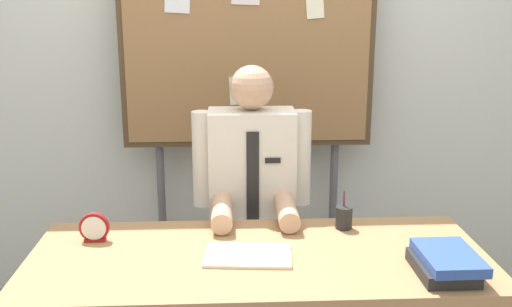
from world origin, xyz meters
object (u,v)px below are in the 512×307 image
object	(u,v)px
desk	(258,276)
pen_holder	(344,217)
person	(252,223)
bulletin_board	(248,47)
desk_clock	(94,229)
book_stack	(445,263)
open_notebook	(248,255)

from	to	relation	value
desk	pen_holder	world-z (taller)	pen_holder
desk	pen_holder	distance (m)	0.47
person	bulletin_board	world-z (taller)	bulletin_board
desk	desk_clock	distance (m)	0.68
person	pen_holder	size ratio (longest dim) A/B	8.78
bulletin_board	desk_clock	size ratio (longest dim) A/B	17.18
bulletin_board	book_stack	xyz separation A→B (m)	(0.65, -1.27, -0.65)
bulletin_board	open_notebook	xyz separation A→B (m)	(-0.04, -1.09, -0.69)
person	pen_holder	xyz separation A→B (m)	(0.37, -0.33, 0.15)
person	open_notebook	size ratio (longest dim) A/B	4.33
desk	person	size ratio (longest dim) A/B	1.24
person	open_notebook	xyz separation A→B (m)	(-0.04, -0.60, 0.11)
open_notebook	bulletin_board	bearing A→B (deg)	87.96
desk	bulletin_board	xyz separation A→B (m)	(-0.00, 1.07, 0.79)
person	pen_holder	bearing A→B (deg)	-41.64
person	desk_clock	size ratio (longest dim) A/B	11.87
book_stack	desk_clock	bearing A→B (deg)	164.78
bulletin_board	open_notebook	bearing A→B (deg)	-92.04
bulletin_board	desk_clock	world-z (taller)	bulletin_board
desk	person	world-z (taller)	person
person	bulletin_board	distance (m)	0.94
bulletin_board	pen_holder	distance (m)	1.11
bulletin_board	desk	bearing A→B (deg)	-90.00
desk_clock	pen_holder	bearing A→B (deg)	4.95
person	book_stack	bearing A→B (deg)	-50.03
desk	bulletin_board	world-z (taller)	bulletin_board
pen_holder	person	bearing A→B (deg)	138.36
person	open_notebook	world-z (taller)	person
book_stack	open_notebook	bearing A→B (deg)	165.81
book_stack	desk_clock	distance (m)	1.34
bulletin_board	book_stack	world-z (taller)	bulletin_board
person	desk_clock	distance (m)	0.79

